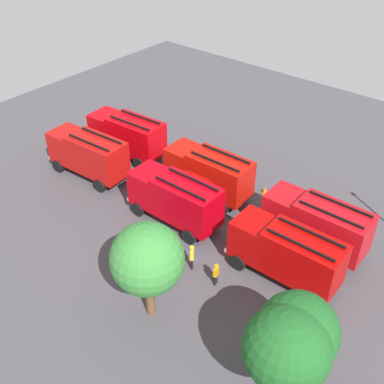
{
  "coord_description": "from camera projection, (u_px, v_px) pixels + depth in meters",
  "views": [
    {
      "loc": [
        -18.03,
        21.81,
        21.9
      ],
      "look_at": [
        0.0,
        0.0,
        1.4
      ],
      "focal_mm": 43.78,
      "sensor_mm": 36.0,
      "label": 1
    }
  ],
  "objects": [
    {
      "name": "firefighter_1",
      "position": [
        192.0,
        256.0,
        29.88
      ],
      "size": [
        0.45,
        0.48,
        1.84
      ],
      "rotation": [
        0.0,
        0.0,
        0.7
      ],
      "color": "black",
      "rests_on": "ground"
    },
    {
      "name": "firefighter_2",
      "position": [
        216.0,
        274.0,
        28.86
      ],
      "size": [
        0.33,
        0.47,
        1.6
      ],
      "rotation": [
        0.0,
        0.0,
        0.24
      ],
      "color": "black",
      "rests_on": "ground"
    },
    {
      "name": "fire_truck_3",
      "position": [
        286.0,
        252.0,
        28.61
      ],
      "size": [
        7.24,
        2.85,
        3.88
      ],
      "rotation": [
        0.0,
        0.0,
        0.02
      ],
      "color": "#A90504",
      "rests_on": "ground"
    },
    {
      "name": "firefighter_0",
      "position": [
        295.0,
        320.0,
        25.83
      ],
      "size": [
        0.34,
        0.47,
        1.81
      ],
      "rotation": [
        0.0,
        0.0,
        6.01
      ],
      "color": "black",
      "rests_on": "ground"
    },
    {
      "name": "traffic_cone_0",
      "position": [
        222.0,
        174.0,
        38.81
      ],
      "size": [
        0.45,
        0.45,
        0.64
      ],
      "primitive_type": "cone",
      "color": "#F2600C",
      "rests_on": "ground"
    },
    {
      "name": "fire_truck_2",
      "position": [
        127.0,
        134.0,
        40.64
      ],
      "size": [
        7.36,
        3.17,
        3.88
      ],
      "rotation": [
        0.0,
        0.0,
        0.07
      ],
      "color": "#BB040B",
      "rests_on": "ground"
    },
    {
      "name": "traffic_cone_1",
      "position": [
        143.0,
        177.0,
        38.43
      ],
      "size": [
        0.46,
        0.46,
        0.65
      ],
      "primitive_type": "cone",
      "color": "#F2600C",
      "rests_on": "ground"
    },
    {
      "name": "firefighter_3",
      "position": [
        247.0,
        172.0,
        37.81
      ],
      "size": [
        0.29,
        0.44,
        1.81
      ],
      "rotation": [
        0.0,
        0.0,
        0.08
      ],
      "color": "black",
      "rests_on": "ground"
    },
    {
      "name": "tree_1",
      "position": [
        298.0,
        332.0,
        21.52
      ],
      "size": [
        3.87,
        3.87,
        6.0
      ],
      "color": "brown",
      "rests_on": "ground"
    },
    {
      "name": "ground_plane",
      "position": [
        192.0,
        207.0,
        35.77
      ],
      "size": [
        55.73,
        55.73,
        0.0
      ],
      "primitive_type": "plane",
      "color": "#423F44"
    },
    {
      "name": "tree_2",
      "position": [
        147.0,
        259.0,
        25.06
      ],
      "size": [
        4.1,
        4.1,
        6.35
      ],
      "color": "brown",
      "rests_on": "ground"
    },
    {
      "name": "tree_0",
      "position": [
        286.0,
        349.0,
        20.61
      ],
      "size": [
        4.02,
        4.02,
        6.23
      ],
      "color": "brown",
      "rests_on": "ground"
    },
    {
      "name": "fire_truck_1",
      "position": [
        208.0,
        172.0,
        35.83
      ],
      "size": [
        7.24,
        2.84,
        3.88
      ],
      "rotation": [
        0.0,
        0.0,
        0.02
      ],
      "color": "#B00F07",
      "rests_on": "ground"
    },
    {
      "name": "traffic_cone_2",
      "position": [
        265.0,
        190.0,
        37.05
      ],
      "size": [
        0.43,
        0.43,
        0.61
      ],
      "primitive_type": "cone",
      "color": "#F2600C",
      "rests_on": "ground"
    },
    {
      "name": "fire_truck_4",
      "position": [
        175.0,
        198.0,
        33.1
      ],
      "size": [
        7.23,
        2.82,
        3.88
      ],
      "rotation": [
        0.0,
        0.0,
        0.01
      ],
      "color": "#B7020D",
      "rests_on": "ground"
    },
    {
      "name": "fire_truck_0",
      "position": [
        316.0,
        223.0,
        30.87
      ],
      "size": [
        7.22,
        2.8,
        3.88
      ],
      "rotation": [
        0.0,
        0.0,
        0.01
      ],
      "color": "#B50D14",
      "rests_on": "ground"
    },
    {
      "name": "fire_truck_5",
      "position": [
        88.0,
        153.0,
        38.03
      ],
      "size": [
        7.35,
        3.14,
        3.88
      ],
      "rotation": [
        0.0,
        0.0,
        0.07
      ],
      "color": "#A90D0B",
      "rests_on": "ground"
    }
  ]
}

